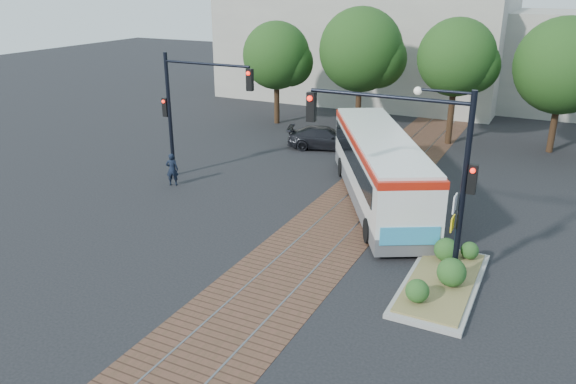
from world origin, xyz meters
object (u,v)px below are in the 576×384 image
at_px(city_bus, 379,165).
at_px(signal_pole_left, 188,100).
at_px(parked_car, 325,138).
at_px(traffic_island, 443,276).
at_px(signal_pole_main, 424,155).
at_px(officer, 172,169).

bearing_deg(city_bus, signal_pole_left, 157.99).
bearing_deg(parked_car, traffic_island, -161.46).
xyz_separation_m(signal_pole_main, signal_pole_left, (-12.23, 4.80, -0.29)).
distance_m(signal_pole_main, parked_car, 15.57).
height_order(traffic_island, officer, officer).
height_order(city_bus, officer, city_bus).
xyz_separation_m(city_bus, signal_pole_main, (3.19, -5.90, 2.48)).
distance_m(city_bus, signal_pole_left, 9.37).
bearing_deg(signal_pole_main, city_bus, 118.41).
bearing_deg(city_bus, signal_pole_main, -90.49).
xyz_separation_m(traffic_island, signal_pole_main, (-0.96, 0.09, 3.83)).
bearing_deg(signal_pole_main, signal_pole_left, 158.55).
bearing_deg(traffic_island, officer, 164.62).
height_order(traffic_island, parked_car, parked_car).
distance_m(traffic_island, signal_pole_main, 3.95).
height_order(city_bus, traffic_island, city_bus).
bearing_deg(signal_pole_left, signal_pole_main, -21.45).
relative_size(signal_pole_left, officer, 3.86).
xyz_separation_m(officer, parked_car, (4.00, 8.94, -0.15)).
relative_size(traffic_island, officer, 3.34).
bearing_deg(officer, signal_pole_left, -129.95).
distance_m(signal_pole_main, signal_pole_left, 13.14).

